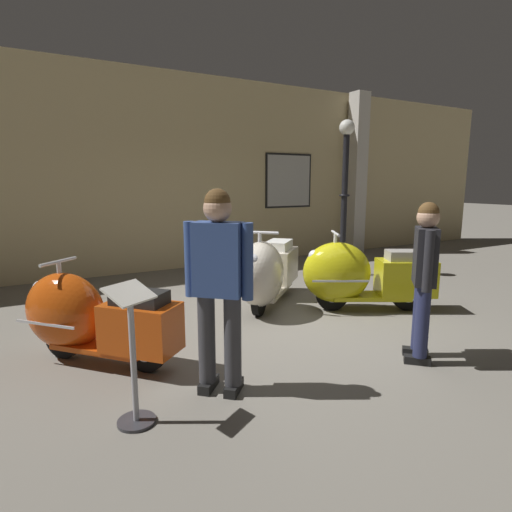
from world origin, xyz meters
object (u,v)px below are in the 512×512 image
at_px(lamppost, 345,193).
at_px(info_stanchion, 134,368).
at_px(scooter_2, 358,275).
at_px(scooter_0, 87,317).
at_px(visitor_1, 424,271).
at_px(scooter_1, 267,272).
at_px(visitor_0, 219,278).

xyz_separation_m(lamppost, info_stanchion, (-4.59, -3.08, -1.11)).
bearing_deg(scooter_2, scooter_0, 29.07).
distance_m(visitor_1, info_stanchion, 2.77).
relative_size(scooter_0, info_stanchion, 1.47).
xyz_separation_m(scooter_0, lamppost, (4.74, 1.79, 1.09)).
height_order(scooter_1, scooter_2, scooter_1).
xyz_separation_m(scooter_0, scooter_1, (2.43, 0.69, 0.06)).
xyz_separation_m(lamppost, visitor_0, (-3.86, -2.95, -0.56)).
relative_size(scooter_2, lamppost, 0.63).
distance_m(scooter_2, visitor_0, 2.87).
distance_m(lamppost, info_stanchion, 5.64).
distance_m(scooter_0, visitor_1, 3.29).
xyz_separation_m(scooter_0, scooter_2, (3.46, -0.01, 0.04)).
bearing_deg(scooter_2, info_stanchion, 50.36).
relative_size(visitor_0, info_stanchion, 1.63).
xyz_separation_m(visitor_1, info_stanchion, (-2.72, 0.25, -0.47)).
relative_size(scooter_2, info_stanchion, 1.72).
xyz_separation_m(visitor_0, visitor_1, (1.99, -0.38, -0.08)).
height_order(visitor_0, info_stanchion, visitor_0).
relative_size(scooter_1, info_stanchion, 1.62).
distance_m(scooter_2, visitor_1, 1.70).
xyz_separation_m(scooter_2, lamppost, (1.28, 1.80, 1.05)).
distance_m(scooter_0, scooter_2, 3.46).
relative_size(scooter_2, visitor_0, 1.06).
xyz_separation_m(scooter_1, visitor_0, (-1.55, -1.86, 0.47)).
distance_m(scooter_2, lamppost, 2.44).
bearing_deg(scooter_2, visitor_0, 53.38).
bearing_deg(scooter_2, lamppost, -96.25).
bearing_deg(scooter_0, lamppost, -111.44).
xyz_separation_m(lamppost, visitor_1, (-1.87, -3.33, -0.64)).
relative_size(scooter_1, scooter_2, 0.94).
bearing_deg(visitor_0, scooter_1, 2.94).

